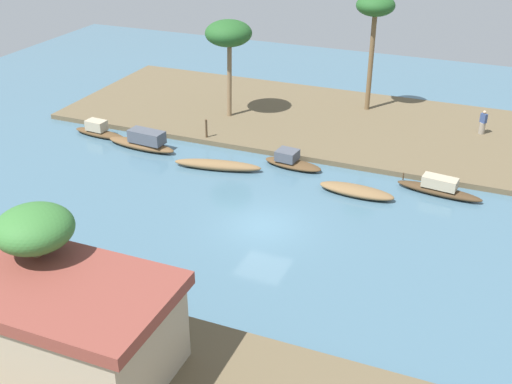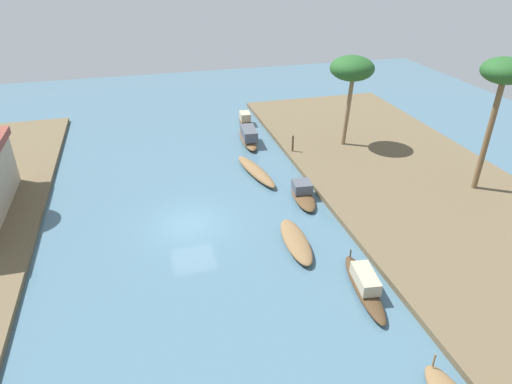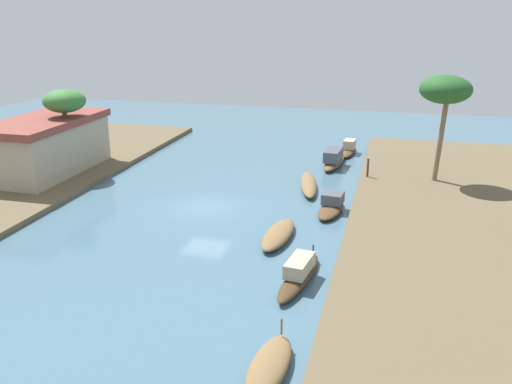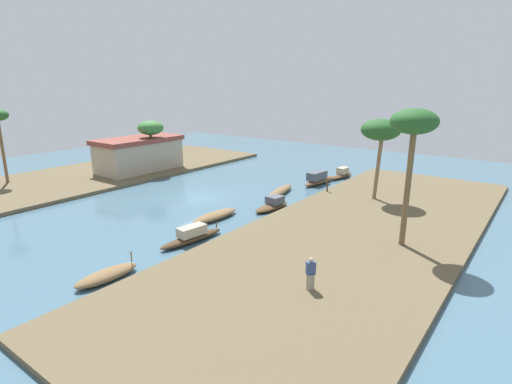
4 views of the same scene
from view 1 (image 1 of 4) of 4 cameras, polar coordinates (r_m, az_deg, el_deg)
river_water at (r=32.04m, az=0.66°, el=-3.05°), size 68.73×68.73×0.00m
riverbank_left at (r=44.73m, az=7.78°, el=6.10°), size 39.11×13.30×0.33m
sampan_near_left_bank at (r=37.89m, az=-3.46°, el=2.43°), size 5.38×1.98×0.54m
sampan_foreground at (r=36.24m, az=16.08°, el=0.33°), size 4.78×1.52×1.05m
sampan_with_tall_canopy at (r=38.09m, az=3.18°, el=2.75°), size 3.72×1.55×1.03m
sampan_downstream_large at (r=43.74m, az=-13.90°, el=5.34°), size 4.01×1.21×1.09m
sampan_open_hull at (r=35.26m, az=8.98°, el=0.11°), size 4.27×1.44×0.53m
sampan_with_red_awning at (r=41.08m, az=-10.06°, el=4.47°), size 5.00×1.51×1.30m
person_on_near_bank at (r=44.49m, az=19.63°, el=5.75°), size 0.55×0.55×1.60m
mooring_post at (r=41.49m, az=-4.47°, el=5.69°), size 0.14×0.14×1.22m
palm_tree_left_near at (r=45.39m, az=10.63°, el=15.75°), size 2.64×2.64×8.08m
palm_tree_left_far at (r=43.80m, az=-2.47°, el=13.91°), size 3.16×3.16×6.66m
palm_tree_right_tall at (r=23.36m, az=-19.20°, el=-3.28°), size 2.78×2.78×5.46m
riverside_building at (r=23.65m, az=-18.35°, el=-10.82°), size 9.40×4.67×3.62m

